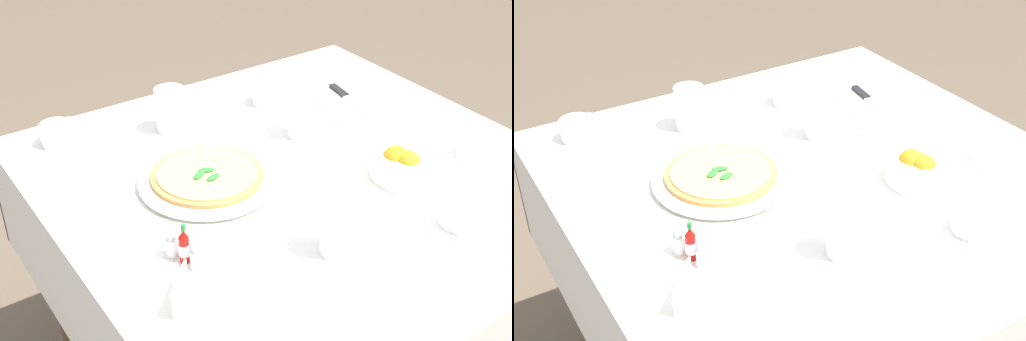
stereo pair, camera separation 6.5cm
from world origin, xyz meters
The scene contains 17 objects.
dining_table centered at (0.00, 0.00, 0.61)m, with size 1.10×1.10×0.75m.
pizza_plate centered at (-0.08, -0.20, 0.76)m, with size 0.30×0.30×0.02m.
pizza centered at (-0.08, -0.20, 0.77)m, with size 0.25×0.25×0.02m.
coffee_cup_right_edge centered at (-0.32, 0.13, 0.78)m, with size 0.13×0.13×0.06m.
coffee_cup_far_left centered at (-0.42, -0.41, 0.77)m, with size 0.13×0.13×0.06m.
coffee_cup_near_right centered at (0.18, 0.35, 0.78)m, with size 0.13×0.13×0.07m.
coffee_cup_back_corner centered at (0.33, 0.13, 0.78)m, with size 0.13×0.13×0.06m.
water_glass_center_back centered at (-0.35, -0.15, 0.80)m, with size 0.08×0.08×0.11m.
water_glass_left_edge centered at (0.25, -0.12, 0.80)m, with size 0.07×0.07×0.12m.
water_glass_far_right centered at (-0.14, 0.10, 0.80)m, with size 0.07×0.07×0.12m.
napkin_folded centered at (-0.20, 0.30, 0.76)m, with size 0.24×0.18×0.02m.
dinner_knife centered at (-0.19, 0.30, 0.77)m, with size 0.20×0.05×0.01m.
citrus_bowl centered at (0.13, 0.17, 0.77)m, with size 0.15×0.15×0.07m.
hot_sauce_bottle centered at (0.12, -0.37, 0.78)m, with size 0.02×0.02×0.08m.
salt_shaker centered at (0.15, -0.36, 0.77)m, with size 0.03×0.03×0.06m.
pepper_shaker centered at (0.09, -0.38, 0.77)m, with size 0.03×0.03×0.06m.
menu_card centered at (0.21, -0.43, 0.78)m, with size 0.07×0.06×0.06m.
Camera 2 is at (1.05, -0.77, 1.57)m, focal length 48.20 mm.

